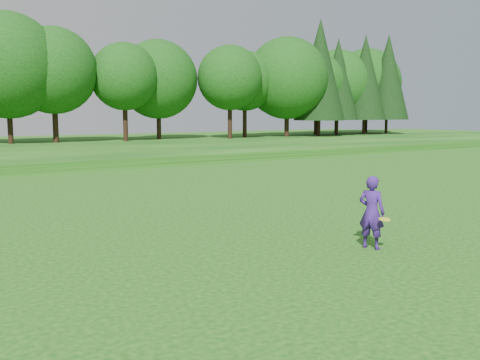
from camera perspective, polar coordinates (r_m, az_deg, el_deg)
ground at (r=14.03m, az=9.82°, el=-6.12°), size 140.00×140.00×0.00m
berm at (r=44.82m, az=-22.43°, el=2.90°), size 130.00×30.00×0.60m
walking_path at (r=31.36m, az=-16.81°, el=1.02°), size 130.00×1.60×0.04m
treeline at (r=48.89m, az=-23.92°, el=12.30°), size 104.00×7.00×15.00m
woman at (r=13.00m, az=13.87°, el=-3.37°), size 0.60×0.95×1.74m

